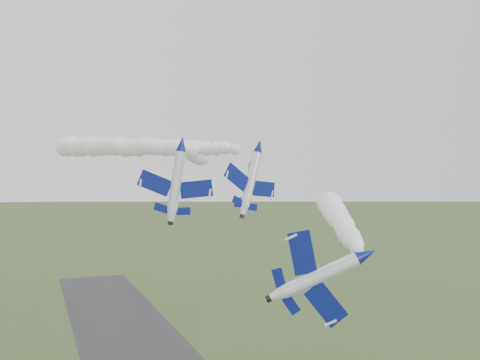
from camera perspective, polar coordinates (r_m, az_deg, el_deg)
name	(u,v)px	position (r m, az deg, el deg)	size (l,w,h in m)	color
jet_lead	(367,254)	(64.03, 13.39, -7.73)	(8.05, 13.46, 10.56)	silver
smoke_trail_jet_lead	(338,218)	(100.89, 10.45, -4.03)	(5.26, 67.54, 5.26)	white
jet_pair_left	(182,144)	(71.80, -6.23, 3.88)	(9.99, 11.64, 3.14)	silver
smoke_trail_jet_pair_left	(195,153)	(103.17, -4.80, 2.91)	(4.49, 56.78, 4.49)	white
jet_pair_right	(259,146)	(76.15, 2.08, 3.62)	(9.30, 11.27, 3.74)	silver
smoke_trail_jet_pair_right	(129,147)	(109.05, -11.76, 3.45)	(4.68, 73.32, 4.68)	white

